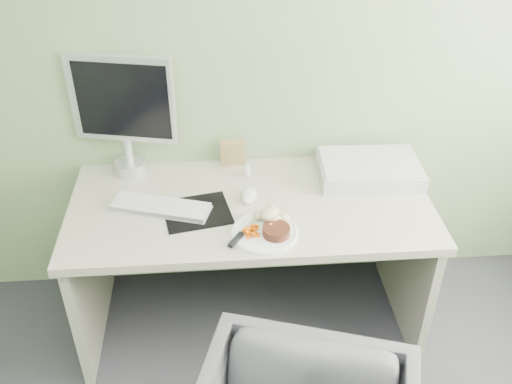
{
  "coord_description": "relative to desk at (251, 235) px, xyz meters",
  "views": [
    {
      "loc": [
        -0.14,
        -0.41,
        2.2
      ],
      "look_at": [
        0.01,
        1.5,
        0.88
      ],
      "focal_mm": 40.0,
      "sensor_mm": 36.0,
      "label": 1
    }
  ],
  "objects": [
    {
      "name": "monitor",
      "position": [
        -0.55,
        0.32,
        0.51
      ],
      "size": [
        0.48,
        0.17,
        0.57
      ],
      "rotation": [
        0.0,
        0.0,
        -0.22
      ],
      "color": "silver",
      "rests_on": "desk"
    },
    {
      "name": "mousepad",
      "position": [
        -0.24,
        -0.05,
        0.19
      ],
      "size": [
        0.32,
        0.3,
        0.0
      ],
      "primitive_type": "cube",
      "rotation": [
        0.0,
        0.0,
        0.19
      ],
      "color": "black",
      "rests_on": "desk"
    },
    {
      "name": "desk",
      "position": [
        0.0,
        0.0,
        0.0
      ],
      "size": [
        1.6,
        0.75,
        0.73
      ],
      "color": "beige",
      "rests_on": "floor"
    },
    {
      "name": "steak",
      "position": [
        0.09,
        -0.25,
        0.22
      ],
      "size": [
        0.14,
        0.14,
        0.04
      ],
      "primitive_type": "cylinder",
      "rotation": [
        0.0,
        0.0,
        -0.24
      ],
      "color": "black",
      "rests_on": "plate"
    },
    {
      "name": "computer_mouse",
      "position": [
        -0.0,
        0.03,
        0.2
      ],
      "size": [
        0.09,
        0.13,
        0.04
      ],
      "primitive_type": "ellipsoid",
      "rotation": [
        0.0,
        0.0,
        -0.25
      ],
      "color": "white",
      "rests_on": "desk"
    },
    {
      "name": "photo_frame",
      "position": [
        -0.06,
        0.32,
        0.25
      ],
      "size": [
        0.11,
        0.02,
        0.14
      ],
      "primitive_type": "cube",
      "rotation": [
        0.0,
        0.0,
        0.08
      ],
      "color": "#997E47",
      "rests_on": "desk"
    },
    {
      "name": "wall_back",
      "position": [
        0.0,
        0.38,
        0.8
      ],
      "size": [
        3.5,
        0.0,
        3.5
      ],
      "primitive_type": "plane",
      "rotation": [
        1.57,
        0.0,
        0.0
      ],
      "color": "gray",
      "rests_on": "floor"
    },
    {
      "name": "scanner",
      "position": [
        0.57,
        0.18,
        0.22
      ],
      "size": [
        0.48,
        0.33,
        0.07
      ],
      "primitive_type": "cube",
      "rotation": [
        0.0,
        0.0,
        -0.04
      ],
      "color": "#AAADB1",
      "rests_on": "desk"
    },
    {
      "name": "eyedrop_bottle",
      "position": [
        0.0,
        0.23,
        0.22
      ],
      "size": [
        0.02,
        0.02,
        0.07
      ],
      "color": "white",
      "rests_on": "desk"
    },
    {
      "name": "keyboard",
      "position": [
        -0.39,
        -0.02,
        0.2
      ],
      "size": [
        0.44,
        0.25,
        0.02
      ],
      "primitive_type": "cube",
      "rotation": [
        0.0,
        0.0,
        -0.3
      ],
      "color": "white",
      "rests_on": "desk"
    },
    {
      "name": "steak_knife",
      "position": [
        -0.06,
        -0.25,
        0.21
      ],
      "size": [
        0.15,
        0.21,
        0.02
      ],
      "rotation": [
        0.0,
        0.0,
        0.98
      ],
      "color": "silver",
      "rests_on": "plate"
    },
    {
      "name": "potato_pile",
      "position": [
        0.08,
        -0.16,
        0.23
      ],
      "size": [
        0.14,
        0.13,
        0.07
      ],
      "primitive_type": "ellipsoid",
      "rotation": [
        0.0,
        0.0,
        0.36
      ],
      "color": "#A88251",
      "rests_on": "plate"
    },
    {
      "name": "plate",
      "position": [
        0.04,
        -0.22,
        0.19
      ],
      "size": [
        0.28,
        0.28,
        0.01
      ],
      "primitive_type": "cylinder",
      "color": "white",
      "rests_on": "desk"
    },
    {
      "name": "carrot_heap",
      "position": [
        -0.02,
        -0.23,
        0.22
      ],
      "size": [
        0.07,
        0.07,
        0.04
      ],
      "primitive_type": "cube",
      "rotation": [
        0.0,
        0.0,
        -0.3
      ],
      "color": "#E45304",
      "rests_on": "plate"
    }
  ]
}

